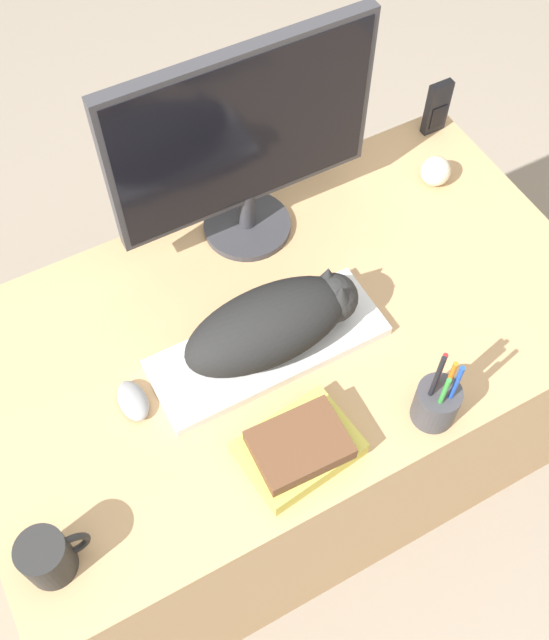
# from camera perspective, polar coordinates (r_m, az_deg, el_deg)

# --- Properties ---
(ground_plane) EXTENTS (12.00, 12.00, 0.00)m
(ground_plane) POSITION_cam_1_polar(r_m,az_deg,el_deg) (2.06, 5.73, -18.97)
(ground_plane) COLOR gray
(desk) EXTENTS (1.31, 0.75, 0.71)m
(desk) POSITION_cam_1_polar(r_m,az_deg,el_deg) (1.83, 0.53, -6.35)
(desk) COLOR tan
(desk) RESTS_ON ground_plane
(keyboard) EXTENTS (0.47, 0.17, 0.02)m
(keyboard) POSITION_cam_1_polar(r_m,az_deg,el_deg) (1.48, -0.50, -2.09)
(keyboard) COLOR silver
(keyboard) RESTS_ON desk
(cat) EXTENTS (0.36, 0.16, 0.13)m
(cat) POSITION_cam_1_polar(r_m,az_deg,el_deg) (1.42, 0.14, -0.15)
(cat) COLOR black
(cat) RESTS_ON keyboard
(monitor) EXTENTS (0.55, 0.19, 0.47)m
(monitor) POSITION_cam_1_polar(r_m,az_deg,el_deg) (1.48, -2.36, 13.55)
(monitor) COLOR #333338
(monitor) RESTS_ON desk
(computer_mouse) EXTENTS (0.05, 0.09, 0.03)m
(computer_mouse) POSITION_cam_1_polar(r_m,az_deg,el_deg) (1.44, -10.73, -6.06)
(computer_mouse) COLOR gray
(computer_mouse) RESTS_ON desk
(coffee_mug) EXTENTS (0.12, 0.08, 0.10)m
(coffee_mug) POSITION_cam_1_polar(r_m,az_deg,el_deg) (1.33, -16.85, -16.89)
(coffee_mug) COLOR black
(coffee_mug) RESTS_ON desk
(pen_cup) EXTENTS (0.08, 0.08, 0.22)m
(pen_cup) POSITION_cam_1_polar(r_m,az_deg,el_deg) (1.41, 12.24, -6.13)
(pen_cup) COLOR #38383D
(pen_cup) RESTS_ON desk
(baseball) EXTENTS (0.07, 0.07, 0.07)m
(baseball) POSITION_cam_1_polar(r_m,az_deg,el_deg) (1.78, 12.18, 11.03)
(baseball) COLOR beige
(baseball) RESTS_ON desk
(phone) EXTENTS (0.06, 0.02, 0.14)m
(phone) POSITION_cam_1_polar(r_m,az_deg,el_deg) (1.88, 12.28, 15.51)
(phone) COLOR black
(phone) RESTS_ON desk
(book_stack) EXTENTS (0.22, 0.17, 0.07)m
(book_stack) POSITION_cam_1_polar(r_m,az_deg,el_deg) (1.36, 1.88, -9.65)
(book_stack) COLOR #CCC14C
(book_stack) RESTS_ON desk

